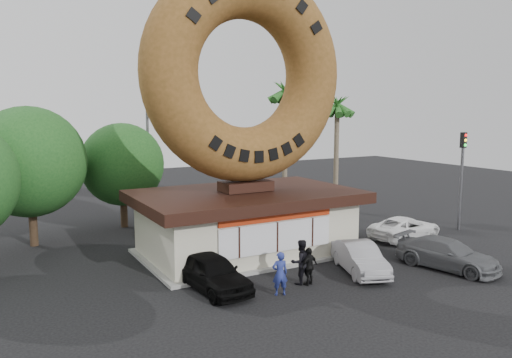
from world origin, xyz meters
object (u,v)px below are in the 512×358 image
Objects in this scene: person_left at (280,273)px; person_center at (301,262)px; car_silver at (360,258)px; person_right at (309,266)px; car_black at (213,272)px; donut_shop at (246,220)px; car_grey at (447,254)px; traffic_signal at (462,168)px; giant_donut at (245,74)px; street_lamp at (150,154)px; car_white at (405,228)px.

person_left is 0.93× the size of person_center.
person_center reaches higher than car_silver.
person_right is 4.10m from car_black.
donut_shop reaches higher than car_grey.
traffic_signal is 9.06m from car_grey.
traffic_signal is 1.38× the size of car_black.
car_silver is at bearing -163.02° from traffic_signal.
giant_donut reaches higher than person_right.
person_right is at bearing 154.40° from car_grey.
car_grey is (3.99, -1.56, 0.01)m from car_silver.
car_grey is (7.06, -6.90, -8.50)m from giant_donut.
person_left is at bearing -165.91° from traffic_signal.
donut_shop is 2.54× the size of car_black.
traffic_signal is 14.67m from person_right.
person_left is (-15.63, -3.92, -2.97)m from traffic_signal.
giant_donut is 11.21m from street_lamp.
person_right is 9.96m from car_white.
giant_donut reaches higher than person_left.
car_white is (11.02, 3.94, -0.25)m from person_left.
car_white is at bearing -46.85° from street_lamp.
car_white is (-4.61, 0.01, -3.21)m from traffic_signal.
person_center is at bearing -140.61° from person_left.
person_left is 1.09× the size of person_right.
car_silver is at bearing -178.99° from person_center.
person_right is at bearing -89.09° from giant_donut.
car_silver is at bearing -158.11° from person_left.
street_lamp is 1.32× the size of traffic_signal.
person_right is (0.09, -5.54, -8.37)m from giant_donut.
donut_shop reaches higher than car_silver.
donut_shop is 2.38× the size of car_white.
car_black is 1.06× the size of car_silver.
car_silver is (6.81, -1.28, -0.06)m from car_black.
traffic_signal reaches higher than donut_shop.
person_left is (-1.63, -5.92, -0.87)m from donut_shop.
car_grey is (7.22, -1.65, -0.27)m from person_center.
person_right is at bearing -152.47° from person_left.
giant_donut is 1.78× the size of traffic_signal.
traffic_signal is (14.00, -1.99, 2.10)m from donut_shop.
car_black is at bearing -97.63° from street_lamp.
giant_donut is at bearing -104.76° from person_right.
car_white is at bearing -158.56° from person_center.
giant_donut is 10.09m from car_black.
person_center reaches higher than car_white.
giant_donut is 2.45× the size of car_black.
person_left is at bearing -89.17° from street_lamp.
donut_shop is 5.61m from person_right.
donut_shop is 5.78× the size of person_center.
person_center is (-0.16, -5.26, -8.23)m from giant_donut.
car_white is (9.39, -1.98, -1.11)m from donut_shop.
donut_shop is at bearing 70.13° from car_white.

